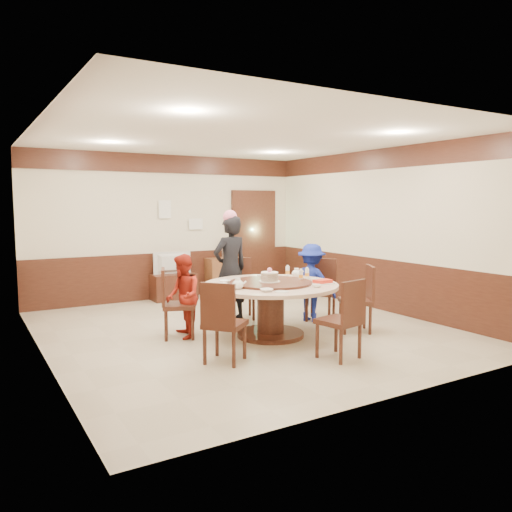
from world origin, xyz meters
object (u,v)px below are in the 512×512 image
thermos (224,249)px  side_cabinet (226,276)px  shrimp_platter (323,282)px  television (173,263)px  person_red (183,296)px  person_standing (230,269)px  person_blue (312,283)px  birthday_cake (270,277)px  banquet_table (271,299)px  tv_stand (174,287)px

thermos → side_cabinet: bearing=0.0°
shrimp_platter → television: television is taller
person_red → thermos: (2.05, 2.73, 0.36)m
person_standing → television: size_ratio=2.25×
person_red → person_standing: bearing=131.4°
person_standing → person_blue: size_ratio=1.36×
person_blue → birthday_cake: size_ratio=4.16×
banquet_table → shrimp_platter: bearing=-34.7°
person_red → thermos: bearing=155.4°
tv_stand → television: television is taller
shrimp_platter → person_standing: bearing=112.0°
banquet_table → birthday_cake: bearing=-152.2°
tv_stand → thermos: size_ratio=2.24×
banquet_table → shrimp_platter: size_ratio=6.26×
person_red → person_blue: person_blue is taller
television → person_blue: bearing=117.5°
shrimp_platter → television: 3.74m
birthday_cake → television: bearing=92.4°
thermos → shrimp_platter: bearing=-95.7°
television → banquet_table: bearing=96.8°
person_standing → thermos: (1.00, 2.15, 0.10)m
person_standing → television: bearing=-92.4°
person_standing → side_cabinet: person_standing is taller
banquet_table → tv_stand: 3.27m
banquet_table → tv_stand: size_ratio=2.21×
birthday_cake → television: size_ratio=0.40×
person_red → television: (0.92, 2.70, 0.13)m
banquet_table → thermos: thermos is taller
person_red → birthday_cake: 1.23m
shrimp_platter → television: size_ratio=0.40×
birthday_cake → person_standing: bearing=90.3°
person_standing → person_red: (-1.05, -0.59, -0.25)m
person_standing → shrimp_platter: (0.63, -1.55, -0.06)m
tv_stand → side_cabinet: size_ratio=1.06×
person_red → person_blue: bearing=99.8°
person_red → side_cabinet: 3.44m
person_red → shrimp_platter: 1.94m
thermos → person_standing: bearing=-114.9°
birthday_cake → tv_stand: bearing=92.4°
birthday_cake → tv_stand: 3.33m
person_blue → thermos: person_blue is taller
person_red → tv_stand: (0.92, 2.70, -0.33)m
person_red → side_cabinet: size_ratio=1.46×
birthday_cake → shrimp_platter: birthday_cake is taller
person_red → television: bearing=173.4°
birthday_cake → side_cabinet: (1.02, 3.30, -0.47)m
person_red → thermos: 3.44m
person_blue → shrimp_platter: bearing=121.0°
banquet_table → person_blue: bearing=23.5°
banquet_table → thermos: 3.45m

